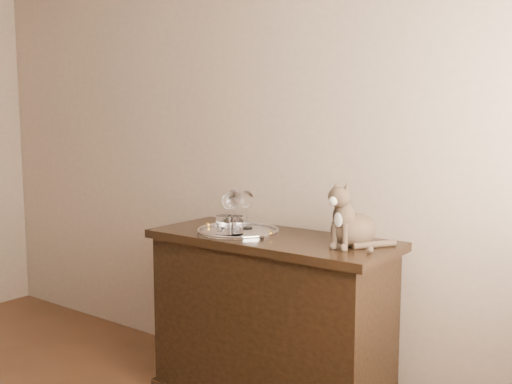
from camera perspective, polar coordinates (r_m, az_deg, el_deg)
wall_back at (r=3.28m, az=-4.02°, el=6.33°), size 4.00×0.10×2.70m
wall_right at (r=0.28m, az=9.22°, el=-0.57°), size 0.10×4.50×2.70m
sideboard at (r=2.84m, az=1.46°, el=-12.84°), size 1.20×0.50×0.85m
tray at (r=2.80m, az=-1.80°, el=-3.99°), size 0.40×0.40×0.01m
wine_glass_a at (r=2.88m, az=-2.77°, el=-1.81°), size 0.07×0.07×0.18m
wine_glass_b at (r=2.85m, az=-0.96°, el=-1.75°), size 0.07×0.07×0.19m
wine_glass_d at (r=2.81m, az=-2.26°, el=-1.79°), size 0.08×0.08×0.20m
tumbler_a at (r=2.70m, az=-2.11°, el=-3.35°), size 0.08×0.08×0.09m
tumbler_b at (r=2.68m, az=-3.14°, el=-3.37°), size 0.08×0.08×0.09m
cat at (r=2.51m, az=9.72°, el=-2.09°), size 0.32×0.30×0.29m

